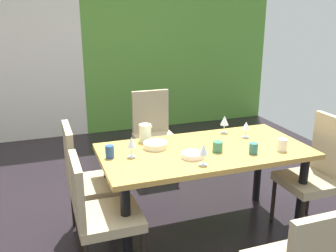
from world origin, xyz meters
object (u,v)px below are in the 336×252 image
object	(u,v)px
chair_right_near	(318,170)
cup_east	(253,148)
dining_table	(204,160)
wine_glass_south	(224,121)
chair_left_far	(86,177)
wine_glass_near_shelf	(246,126)
cup_front	(218,147)
cup_rear	(110,152)
serving_bowl_left	(192,155)
cup_right	(282,145)
wine_glass_west	(204,150)
wine_glass_near_window	(132,143)
chair_left_near	(98,211)
pitcher_center	(145,133)
serving_bowl_corner	(155,145)
chair_head_far	(154,130)

from	to	relation	value
chair_right_near	cup_east	world-z (taller)	chair_right_near
dining_table	wine_glass_south	bearing A→B (deg)	42.86
chair_left_far	wine_glass_near_shelf	bearing A→B (deg)	84.87
cup_front	cup_rear	xyz separation A→B (m)	(-0.83, 0.16, 0.01)
chair_left_far	serving_bowl_left	xyz separation A→B (m)	(0.76, -0.40, 0.24)
cup_right	wine_glass_west	bearing A→B (deg)	-176.12
wine_glass_near_window	cup_front	xyz separation A→B (m)	(0.67, -0.12, -0.07)
chair_right_near	chair_left_near	distance (m)	1.85
cup_front	cup_right	world-z (taller)	cup_right
chair_left_near	cup_rear	xyz separation A→B (m)	(0.16, 0.33, 0.29)
chair_left_near	pitcher_center	distance (m)	0.85
cup_east	serving_bowl_left	bearing A→B (deg)	170.53
cup_right	serving_bowl_corner	bearing A→B (deg)	157.11
dining_table	wine_glass_west	world-z (taller)	wine_glass_west
chair_head_far	cup_right	size ratio (longest dim) A/B	9.77
wine_glass_near_window	chair_left_near	bearing A→B (deg)	-137.80
wine_glass_near_window	cup_rear	world-z (taller)	wine_glass_near_window
chair_head_far	wine_glass_west	bearing A→B (deg)	86.25
chair_head_far	cup_front	bearing A→B (deg)	94.97
chair_head_far	cup_rear	xyz separation A→B (m)	(-0.71, -1.17, 0.27)
chair_head_far	serving_bowl_left	xyz separation A→B (m)	(-0.12, -1.38, 0.24)
chair_left_near	dining_table	bearing A→B (deg)	106.02
wine_glass_west	pitcher_center	xyz separation A→B (m)	(-0.26, 0.62, -0.04)
wine_glass_near_shelf	wine_glass_near_window	size ratio (longest dim) A/B	0.89
dining_table	pitcher_center	world-z (taller)	pitcher_center
chair_left_near	wine_glass_near_window	bearing A→B (deg)	132.20
cup_rear	wine_glass_near_window	bearing A→B (deg)	-13.79
dining_table	serving_bowl_corner	xyz separation A→B (m)	(-0.37, 0.15, 0.12)
chair_left_far	cup_right	bearing A→B (deg)	71.17
chair_head_far	cup_rear	bearing A→B (deg)	58.74
wine_glass_near_shelf	serving_bowl_corner	world-z (taller)	wine_glass_near_shelf
chair_left_near	serving_bowl_corner	world-z (taller)	chair_left_near
chair_left_near	chair_head_far	size ratio (longest dim) A/B	0.94
chair_head_far	cup_front	world-z (taller)	chair_head_far
serving_bowl_corner	cup_rear	bearing A→B (deg)	-168.00
wine_glass_near_window	serving_bowl_corner	world-z (taller)	wine_glass_near_window
wine_glass_south	cup_rear	world-z (taller)	wine_glass_south
chair_left_near	cup_east	distance (m)	1.27
chair_left_near	serving_bowl_corner	distance (m)	0.74
serving_bowl_left	pitcher_center	xyz separation A→B (m)	(-0.23, 0.47, 0.06)
chair_head_far	wine_glass_near_shelf	bearing A→B (deg)	114.65
dining_table	chair_left_far	world-z (taller)	chair_left_far
wine_glass_south	cup_right	xyz separation A→B (m)	(0.22, -0.56, -0.06)
chair_head_far	cup_front	size ratio (longest dim) A/B	11.57
cup_right	cup_rear	bearing A→B (deg)	166.71
chair_head_far	wine_glass_west	distance (m)	1.57
wine_glass_near_window	dining_table	bearing A→B (deg)	-2.76
wine_glass_near_shelf	serving_bowl_corner	xyz separation A→B (m)	(-0.83, 0.01, -0.08)
chair_right_near	cup_east	bearing A→B (deg)	85.87
wine_glass_near_window	serving_bowl_corner	bearing A→B (deg)	28.35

